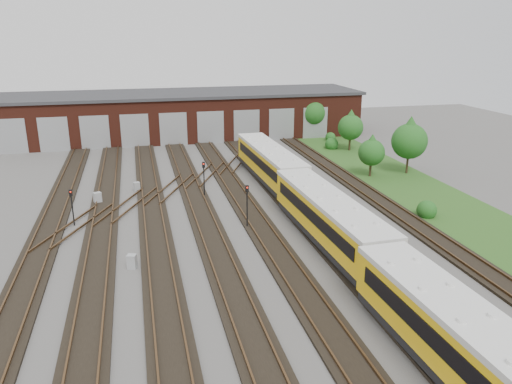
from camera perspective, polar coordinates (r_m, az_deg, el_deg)
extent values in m
plane|color=#484643|center=(36.29, -1.61, -5.93)|extent=(120.00, 120.00, 0.00)
cube|color=black|center=(36.30, -23.95, -7.41)|extent=(2.40, 70.00, 0.18)
cube|color=#503720|center=(36.39, -25.10, -7.23)|extent=(0.10, 70.00, 0.15)
cube|color=#503720|center=(36.10, -22.86, -7.12)|extent=(0.10, 70.00, 0.15)
cube|color=black|center=(35.74, -17.61, -7.06)|extent=(2.40, 70.00, 0.18)
cube|color=#503720|center=(35.74, -18.78, -6.89)|extent=(0.10, 70.00, 0.15)
cube|color=#503720|center=(35.61, -16.47, -6.75)|extent=(0.10, 70.00, 0.15)
cube|color=black|center=(35.61, -11.15, -6.61)|extent=(2.40, 70.00, 0.18)
cube|color=#503720|center=(35.53, -12.33, -6.46)|extent=(0.10, 70.00, 0.15)
cube|color=#503720|center=(35.57, -10.01, -6.28)|extent=(0.10, 70.00, 0.15)
cube|color=black|center=(35.93, -4.74, -6.09)|extent=(2.40, 70.00, 0.18)
cube|color=#503720|center=(35.77, -5.89, -5.94)|extent=(0.10, 70.00, 0.15)
cube|color=#503720|center=(35.97, -3.62, -5.74)|extent=(0.10, 70.00, 0.15)
cube|color=black|center=(36.69, 1.46, -5.50)|extent=(2.40, 70.00, 0.18)
cube|color=#503720|center=(36.46, 0.37, -5.37)|extent=(0.10, 70.00, 0.15)
cube|color=#503720|center=(36.80, 2.55, -5.16)|extent=(0.10, 70.00, 0.15)
cube|color=black|center=(37.86, 7.34, -4.89)|extent=(2.40, 70.00, 0.18)
cube|color=#503720|center=(37.56, 6.32, -4.77)|extent=(0.10, 70.00, 0.15)
cube|color=#503720|center=(38.04, 8.36, -4.55)|extent=(0.10, 70.00, 0.15)
cube|color=black|center=(39.40, 12.80, -4.27)|extent=(2.40, 70.00, 0.18)
cube|color=#503720|center=(39.03, 11.87, -4.16)|extent=(0.10, 70.00, 0.15)
cube|color=#503720|center=(39.65, 13.75, -3.94)|extent=(0.10, 70.00, 0.15)
cube|color=black|center=(41.27, 17.80, -3.67)|extent=(2.40, 70.00, 0.18)
cube|color=#503720|center=(40.85, 16.96, -3.56)|extent=(0.10, 70.00, 0.15)
cube|color=#503720|center=(41.58, 18.67, -3.35)|extent=(0.10, 70.00, 0.15)
cube|color=#503720|center=(44.87, -14.40, -1.40)|extent=(5.40, 9.62, 0.15)
cube|color=#503720|center=(48.74, -9.70, 0.46)|extent=(5.40, 9.62, 0.15)
cube|color=#503720|center=(52.94, -5.72, 2.04)|extent=(5.40, 9.62, 0.15)
cube|color=#503720|center=(41.40, -19.94, -3.58)|extent=(5.40, 9.62, 0.15)
cube|color=#503720|center=(57.39, -2.34, 3.37)|extent=(5.40, 9.62, 0.15)
cube|color=#4D1D13|center=(73.73, -8.27, 8.64)|extent=(50.00, 12.00, 6.00)
cube|color=#303032|center=(73.29, -8.39, 11.07)|extent=(51.00, 12.50, 0.40)
cube|color=gray|center=(69.28, -26.20, 5.72)|extent=(3.60, 0.12, 4.40)
cube|color=gray|center=(68.37, -22.10, 6.11)|extent=(3.60, 0.12, 4.40)
cube|color=gray|center=(67.81, -17.91, 6.47)|extent=(3.60, 0.12, 4.40)
cube|color=gray|center=(67.61, -13.67, 6.80)|extent=(3.60, 0.12, 4.40)
cube|color=gray|center=(67.79, -9.42, 7.09)|extent=(3.60, 0.12, 4.40)
cube|color=gray|center=(68.33, -5.21, 7.34)|extent=(3.60, 0.12, 4.40)
cube|color=gray|center=(69.23, -1.08, 7.55)|extent=(3.60, 0.12, 4.40)
cube|color=gray|center=(70.47, 2.93, 7.72)|extent=(3.60, 0.12, 4.40)
cube|color=gray|center=(72.04, 6.78, 7.84)|extent=(3.60, 0.12, 4.40)
cube|color=#284A18|center=(51.85, 16.91, 0.72)|extent=(8.00, 55.00, 0.05)
cube|color=black|center=(24.23, 23.05, -19.12)|extent=(2.84, 15.70, 0.63)
cube|color=yellow|center=(23.41, 23.50, -16.24)|extent=(3.15, 15.71, 2.29)
cube|color=silver|center=(22.74, 23.92, -13.50)|extent=(3.26, 15.71, 0.31)
cube|color=black|center=(22.52, 20.72, -16.55)|extent=(0.45, 13.76, 0.89)
cube|color=black|center=(24.09, 26.24, -14.89)|extent=(0.45, 13.76, 0.89)
cube|color=black|center=(36.36, 8.21, -4.97)|extent=(2.84, 15.70, 0.63)
cube|color=yellow|center=(35.82, 8.31, -2.82)|extent=(3.15, 15.71, 2.29)
cube|color=silver|center=(35.39, 8.41, -0.84)|extent=(3.26, 15.71, 0.31)
cube|color=black|center=(35.23, 6.28, -2.64)|extent=(0.45, 13.76, 0.89)
cube|color=black|center=(36.28, 10.33, -2.21)|extent=(0.45, 13.76, 0.89)
cube|color=black|center=(50.69, 1.56, 1.85)|extent=(2.84, 15.70, 0.63)
cube|color=yellow|center=(50.30, 1.58, 3.45)|extent=(3.15, 15.71, 2.29)
cube|color=silver|center=(49.99, 1.59, 4.90)|extent=(3.26, 15.71, 0.31)
cube|color=black|center=(49.87, 0.06, 3.64)|extent=(0.45, 13.76, 0.89)
cube|color=black|center=(50.64, 3.07, 3.84)|extent=(0.45, 13.76, 0.89)
cylinder|color=black|center=(41.69, -20.21, -2.04)|extent=(0.10, 0.10, 2.46)
cube|color=black|center=(41.23, -20.43, -0.09)|extent=(0.28, 0.18, 0.52)
sphere|color=red|center=(41.11, -20.46, 0.00)|extent=(0.12, 0.12, 0.12)
cylinder|color=black|center=(38.52, -1.02, -2.09)|extent=(0.10, 0.10, 2.98)
cube|color=black|center=(37.96, -1.04, 0.39)|extent=(0.27, 0.17, 0.52)
sphere|color=red|center=(37.83, -1.00, 0.50)|extent=(0.12, 0.12, 0.12)
cylinder|color=black|center=(46.10, -5.95, 1.10)|extent=(0.11, 0.11, 2.81)
cube|color=black|center=(45.65, -6.02, 3.11)|extent=(0.28, 0.19, 0.53)
sphere|color=red|center=(45.52, -6.00, 3.21)|extent=(0.13, 0.13, 0.13)
cylinder|color=black|center=(51.85, 1.09, 2.82)|extent=(0.09, 0.09, 2.32)
cube|color=black|center=(51.50, 1.10, 4.30)|extent=(0.25, 0.20, 0.44)
sphere|color=red|center=(51.40, 1.13, 4.38)|extent=(0.11, 0.11, 0.11)
cube|color=#999C9E|center=(33.48, -13.99, -7.73)|extent=(0.71, 0.65, 0.96)
cube|color=#999C9E|center=(46.44, -17.65, -0.68)|extent=(0.78, 0.72, 1.06)
cube|color=#999C9E|center=(49.08, -13.48, 0.58)|extent=(0.67, 0.62, 0.91)
cube|color=#999C9E|center=(54.63, 0.73, 2.97)|extent=(0.76, 0.66, 1.14)
cube|color=#999C9E|center=(59.81, 3.42, 4.21)|extent=(0.64, 0.54, 1.03)
cylinder|color=#312516|center=(73.18, 6.40, 7.03)|extent=(0.25, 0.25, 1.93)
sphere|color=#164A15|center=(72.74, 6.47, 9.02)|extent=(3.75, 3.75, 3.75)
cone|color=#164A15|center=(72.54, 6.50, 10.06)|extent=(3.22, 3.22, 2.68)
cylinder|color=#312516|center=(65.30, 10.64, 5.38)|extent=(0.27, 0.27, 1.65)
sphere|color=#164A15|center=(64.87, 10.75, 7.27)|extent=(3.20, 3.20, 3.20)
cone|color=#164A15|center=(64.67, 10.81, 8.26)|extent=(2.74, 2.74, 2.29)
cylinder|color=#312516|center=(56.05, 16.89, 2.99)|extent=(0.24, 0.24, 1.94)
sphere|color=#164A15|center=(55.47, 17.13, 5.57)|extent=(3.76, 3.76, 3.76)
cone|color=#164A15|center=(55.22, 17.25, 6.93)|extent=(3.23, 3.23, 2.69)
cylinder|color=#312516|center=(53.93, 12.93, 2.46)|extent=(0.25, 0.25, 1.42)
sphere|color=#164A15|center=(53.47, 13.07, 4.41)|extent=(2.76, 2.76, 2.76)
cone|color=#164A15|center=(53.26, 13.14, 5.44)|extent=(2.36, 2.36, 1.97)
sphere|color=#164A15|center=(43.45, 18.96, -1.68)|extent=(1.64, 1.64, 1.64)
sphere|color=#164A15|center=(65.91, 8.65, 5.63)|extent=(1.73, 1.73, 1.73)
sphere|color=#164A15|center=(70.88, 8.51, 6.37)|extent=(1.41, 1.41, 1.41)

